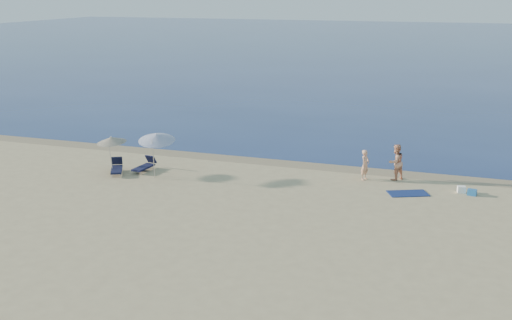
{
  "coord_description": "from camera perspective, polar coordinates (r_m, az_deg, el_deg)",
  "views": [
    {
      "loc": [
        7.21,
        -14.13,
        9.59
      ],
      "look_at": [
        -3.24,
        16.0,
        1.0
      ],
      "focal_mm": 45.0,
      "sensor_mm": 36.0,
      "label": 1
    }
  ],
  "objects": [
    {
      "name": "lounger_left",
      "position": [
        35.03,
        -12.28,
        -0.69
      ],
      "size": [
        1.33,
        1.8,
        0.77
      ],
      "rotation": [
        0.0,
        0.0,
        0.49
      ],
      "color": "black",
      "rests_on": "ground"
    },
    {
      "name": "beach_towel",
      "position": [
        31.74,
        13.36,
        -2.91
      ],
      "size": [
        2.14,
        1.73,
        0.03
      ],
      "primitive_type": "cube",
      "rotation": [
        0.0,
        0.0,
        0.43
      ],
      "color": "#0F1D4E",
      "rests_on": "ground"
    },
    {
      "name": "white_bag",
      "position": [
        32.55,
        17.79,
        -2.51
      ],
      "size": [
        0.43,
        0.39,
        0.32
      ],
      "primitive_type": "cube",
      "rotation": [
        0.0,
        0.0,
        0.19
      ],
      "color": "white",
      "rests_on": "ground"
    },
    {
      "name": "person_left",
      "position": [
        33.41,
        9.68,
        -0.43
      ],
      "size": [
        0.54,
        0.66,
        1.57
      ],
      "primitive_type": "imported",
      "rotation": [
        0.0,
        0.0,
        1.25
      ],
      "color": "tan",
      "rests_on": "ground"
    },
    {
      "name": "wet_sand_strip",
      "position": [
        35.62,
        6.73,
        -0.65
      ],
      "size": [
        240.0,
        1.6,
        0.0
      ],
      "primitive_type": "cube",
      "color": "#847254",
      "rests_on": "ground"
    },
    {
      "name": "lounger_right",
      "position": [
        35.18,
        -9.86,
        -0.52
      ],
      "size": [
        0.69,
        1.72,
        0.74
      ],
      "rotation": [
        0.0,
        0.0,
        -0.09
      ],
      "color": "#131636",
      "rests_on": "ground"
    },
    {
      "name": "person_right",
      "position": [
        33.65,
        12.32,
        -0.19
      ],
      "size": [
        1.12,
        1.15,
        1.87
      ],
      "primitive_type": "imported",
      "rotation": [
        0.0,
        0.0,
        -2.25
      ],
      "color": "tan",
      "rests_on": "ground"
    },
    {
      "name": "umbrella_far",
      "position": [
        34.72,
        -12.73,
        1.76
      ],
      "size": [
        2.05,
        2.06,
        2.09
      ],
      "rotation": [
        0.0,
        0.0,
        -0.4
      ],
      "color": "silver",
      "rests_on": "ground"
    },
    {
      "name": "blue_cooler",
      "position": [
        32.31,
        18.65,
        -2.74
      ],
      "size": [
        0.46,
        0.36,
        0.29
      ],
      "primitive_type": "cube",
      "rotation": [
        0.0,
        0.0,
        -0.18
      ],
      "color": "#1D5EA1",
      "rests_on": "ground"
    },
    {
      "name": "umbrella_near",
      "position": [
        33.48,
        -8.83,
        1.99
      ],
      "size": [
        2.42,
        2.44,
        2.5
      ],
      "rotation": [
        0.0,
        0.0,
        0.33
      ],
      "color": "silver",
      "rests_on": "ground"
    },
    {
      "name": "sea",
      "position": [
        114.76,
        15.68,
        9.73
      ],
      "size": [
        240.0,
        160.0,
        0.01
      ],
      "primitive_type": "cube",
      "color": "#0D1F52",
      "rests_on": "ground"
    }
  ]
}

